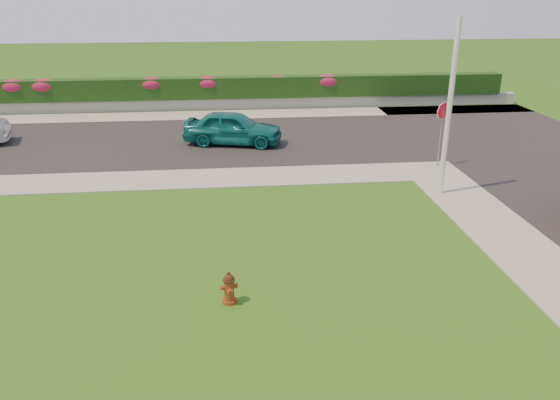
{
  "coord_description": "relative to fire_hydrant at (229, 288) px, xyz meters",
  "views": [
    {
      "loc": [
        -0.31,
        -8.94,
        6.17
      ],
      "look_at": [
        1.06,
        4.46,
        0.9
      ],
      "focal_mm": 35.0,
      "sensor_mm": 36.0,
      "label": 1
    }
  ],
  "objects": [
    {
      "name": "flower_clump_c",
      "position": [
        -3.73,
        19.52,
        1.08
      ],
      "size": [
        1.41,
        0.91,
        0.7
      ],
      "primitive_type": "ellipsoid",
      "color": "#A61C45",
      "rests_on": "hedge"
    },
    {
      "name": "curb_corner",
      "position": [
        7.35,
        8.02,
        -0.32
      ],
      "size": [
        2.0,
        2.0,
        0.04
      ],
      "primitive_type": "cube",
      "color": "gray",
      "rests_on": "ground"
    },
    {
      "name": "flower_clump_d",
      "position": [
        -0.79,
        19.52,
        1.09
      ],
      "size": [
        1.39,
        0.9,
        0.7
      ],
      "primitive_type": "ellipsoid",
      "color": "#A61C45",
      "rests_on": "hedge"
    },
    {
      "name": "sidewalk_beyond",
      "position": [
        -0.65,
        18.02,
        -0.32
      ],
      "size": [
        34.0,
        2.0,
        0.04
      ],
      "primitive_type": "cube",
      "color": "gray",
      "rests_on": "ground"
    },
    {
      "name": "flower_clump_a",
      "position": [
        -10.71,
        19.52,
        1.08
      ],
      "size": [
        1.43,
        0.92,
        0.71
      ],
      "primitive_type": "ellipsoid",
      "color": "#A61C45",
      "rests_on": "hedge"
    },
    {
      "name": "sidewalk_far",
      "position": [
        -5.65,
        8.02,
        -0.32
      ],
      "size": [
        24.0,
        2.0,
        0.04
      ],
      "primitive_type": "cube",
      "color": "gray",
      "rests_on": "ground"
    },
    {
      "name": "street_far",
      "position": [
        -4.65,
        13.02,
        -0.32
      ],
      "size": [
        26.0,
        8.0,
        0.04
      ],
      "primitive_type": "cube",
      "color": "black",
      "rests_on": "ground"
    },
    {
      "name": "retaining_wall",
      "position": [
        -0.65,
        19.52,
        -0.04
      ],
      "size": [
        34.0,
        0.4,
        0.6
      ],
      "primitive_type": "cube",
      "color": "gray",
      "rests_on": "ground"
    },
    {
      "name": "fire_hydrant",
      "position": [
        0.0,
        0.0,
        0.0
      ],
      "size": [
        0.37,
        0.35,
        0.71
      ],
      "rotation": [
        0.0,
        0.0,
        0.23
      ],
      "color": "#52180C",
      "rests_on": "ground"
    },
    {
      "name": "sedan_teal",
      "position": [
        0.36,
        12.3,
        0.39
      ],
      "size": [
        4.31,
        2.54,
        1.38
      ],
      "primitive_type": "imported",
      "rotation": [
        0.0,
        0.0,
        1.33
      ],
      "color": "#0C5F5B",
      "rests_on": "street_far"
    },
    {
      "name": "utility_pole",
      "position": [
        6.79,
        5.8,
        2.37
      ],
      "size": [
        0.16,
        0.16,
        5.42
      ],
      "primitive_type": "cylinder",
      "color": "silver",
      "rests_on": "ground"
    },
    {
      "name": "stop_sign",
      "position": [
        7.77,
        8.56,
        1.42
      ],
      "size": [
        0.58,
        0.32,
        2.39
      ],
      "rotation": [
        0.0,
        0.0,
        0.1
      ],
      "color": "slate",
      "rests_on": "ground"
    },
    {
      "name": "flower_clump_e",
      "position": [
        2.93,
        19.52,
        1.16
      ],
      "size": [
        1.04,
        0.67,
        0.52
      ],
      "primitive_type": "ellipsoid",
      "color": "#A61C45",
      "rests_on": "hedge"
    },
    {
      "name": "ground",
      "position": [
        0.35,
        -0.98,
        -0.34
      ],
      "size": [
        120.0,
        120.0,
        0.0
      ],
      "primitive_type": "plane",
      "color": "black",
      "rests_on": "ground"
    },
    {
      "name": "flower_clump_b",
      "position": [
        -9.24,
        19.52,
        1.07
      ],
      "size": [
        1.46,
        0.94,
        0.73
      ],
      "primitive_type": "ellipsoid",
      "color": "#A61C45",
      "rests_on": "hedge"
    },
    {
      "name": "hedge",
      "position": [
        -0.65,
        19.62,
        0.81
      ],
      "size": [
        32.0,
        0.9,
        1.1
      ],
      "primitive_type": "cube",
      "color": "black",
      "rests_on": "retaining_wall"
    },
    {
      "name": "flower_clump_f",
      "position": [
        5.61,
        19.52,
        1.08
      ],
      "size": [
        1.44,
        0.93,
        0.72
      ],
      "primitive_type": "ellipsoid",
      "color": "#A61C45",
      "rests_on": "hedge"
    }
  ]
}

